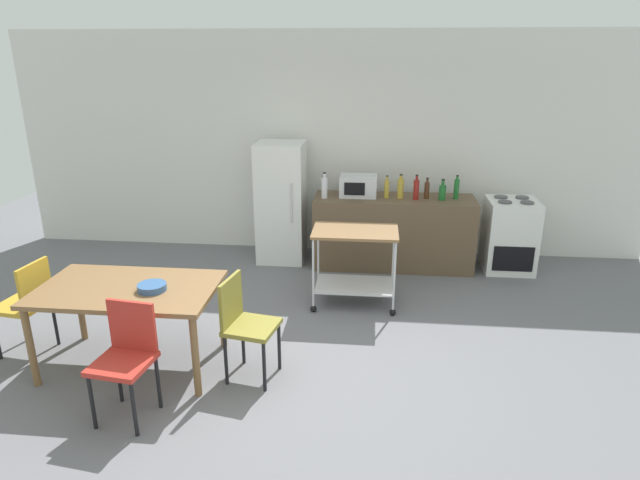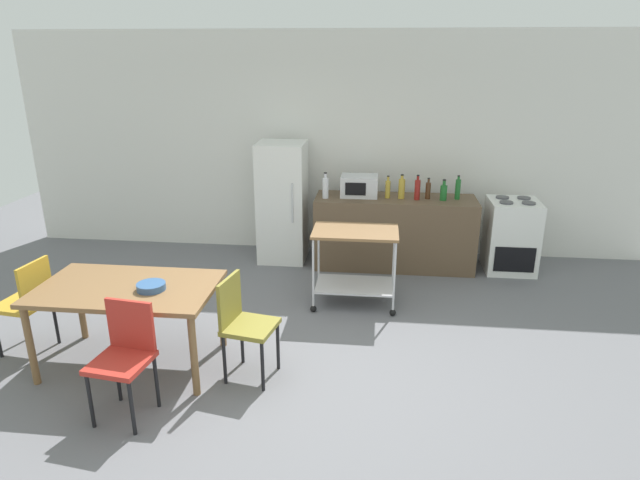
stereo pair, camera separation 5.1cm
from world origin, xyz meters
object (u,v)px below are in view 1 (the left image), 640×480
bottle_soy_sauce (400,188)px  bottle_hot_sauce (416,189)px  chair_red (126,353)px  refrigerator (281,202)px  dining_table (128,295)px  fruit_bowl (152,287)px  chair_mustard (27,301)px  bottle_wine (324,187)px  bottle_sesame_oil (427,190)px  bottle_vinegar (442,192)px  kitchen_cart (355,255)px  stove_oven (510,235)px  microwave (358,186)px  bottle_sparkling_water (387,189)px  bottle_soda (456,189)px  chair_olive (244,321)px

bottle_soy_sauce → bottle_hot_sauce: 0.19m
chair_red → refrigerator: bearing=87.7°
dining_table → fruit_bowl: (0.24, -0.05, 0.11)m
chair_mustard → bottle_wine: 3.48m
bottle_soy_sauce → bottle_sesame_oil: size_ratio=1.16×
bottle_wine → bottle_vinegar: bottle_wine is taller
dining_table → kitchen_cart: kitchen_cart is taller
stove_oven → microwave: microwave is taller
bottle_sparkling_water → stove_oven: bearing=0.7°
chair_red → chair_mustard: 1.48m
dining_table → refrigerator: size_ratio=0.97×
bottle_hot_sauce → bottle_soda: 0.50m
kitchen_cart → bottle_sparkling_water: bearing=74.1°
dining_table → chair_mustard: chair_mustard is taller
dining_table → chair_olive: (1.02, -0.07, -0.15)m
chair_mustard → chair_red: bearing=66.0°
stove_oven → kitchen_cart: bearing=-147.4°
chair_red → bottle_sparkling_water: 3.84m
chair_mustard → bottle_wine: bottle_wine is taller
chair_red → bottle_soda: size_ratio=2.98×
stove_oven → bottle_soda: 0.91m
bottle_hot_sauce → bottle_soda: bearing=9.0°
dining_table → chair_mustard: 1.02m
dining_table → bottle_soda: 4.07m
stove_oven → bottle_hot_sauce: size_ratio=2.98×
bottle_hot_sauce → fruit_bowl: (-2.33, -2.62, -0.25)m
bottle_sparkling_water → bottle_soy_sauce: bottle_soy_sauce is taller
chair_mustard → bottle_sparkling_water: size_ratio=3.16×
kitchen_cart → stove_oven: bearing=32.6°
kitchen_cart → bottle_soy_sauce: bottle_soy_sauce is taller
stove_oven → bottle_vinegar: bottle_vinegar is taller
chair_olive → refrigerator: (-0.16, 2.79, 0.26)m
bottle_wine → bottle_vinegar: bearing=2.3°
bottle_sparkling_water → bottle_soda: 0.86m
bottle_sesame_oil → stove_oven: bearing=0.1°
kitchen_cart → bottle_vinegar: (1.02, 1.15, 0.43)m
bottle_wine → bottle_soda: bottle_wine is taller
chair_olive → refrigerator: bearing=14.1°
bottle_sesame_oil → microwave: bearing=177.2°
bottle_wine → chair_olive: bearing=-99.3°
chair_olive → fruit_bowl: chair_olive is taller
bottle_sesame_oil → bottle_soda: bottle_soda is taller
bottle_vinegar → fruit_bowl: 3.73m
microwave → bottle_sesame_oil: same height
bottle_wine → bottle_soy_sauce: size_ratio=1.07×
bottle_soy_sauce → bottle_hot_sauce: size_ratio=0.98×
chair_red → microwave: microwave is taller
chair_olive → bottle_hot_sauce: (1.55, 2.64, 0.51)m
microwave → bottle_soda: bottle_soda is taller
bottle_sparkling_water → chair_red: bearing=-120.7°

